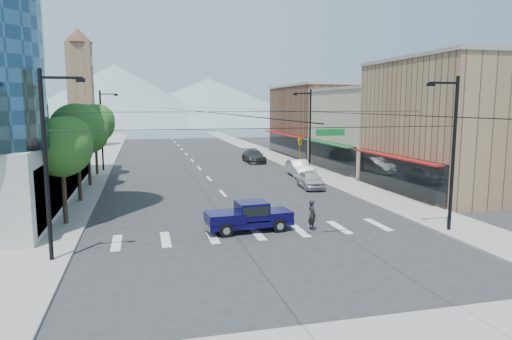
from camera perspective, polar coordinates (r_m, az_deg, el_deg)
The scene contains 21 objects.
ground at distance 25.39m, azimuth 1.35°, elevation -8.78°, with size 160.00×160.00×0.00m, color #28282B.
sidewalk_left at distance 64.07m, azimuth -18.93°, elevation 1.11°, with size 4.00×120.00×0.15m, color gray.
sidewalk_right at distance 66.45m, azimuth 2.16°, elevation 1.78°, with size 4.00×120.00×0.15m, color gray.
shop_near at distance 42.68m, azimuth 24.39°, elevation 4.86°, with size 12.00×14.00×11.00m, color #8C6B4C.
shop_mid at distance 54.38m, azimuth 15.14°, elevation 4.79°, with size 12.00×14.00×9.00m, color tan.
shop_far at distance 68.76m, azimuth 8.63°, elevation 6.02°, with size 12.00×18.00×10.00m, color brown.
clock_tower at distance 86.07m, azimuth -21.07°, elevation 9.74°, with size 4.80×4.80×20.40m.
mountain_left at distance 173.66m, azimuth -17.10°, elevation 8.93°, with size 80.00×80.00×22.00m, color gray.
mountain_right at distance 185.33m, azimuth -5.93°, elevation 8.55°, with size 90.00×90.00×18.00m, color gray.
tree_near at distance 29.96m, azimuth -22.87°, elevation 2.91°, with size 3.65×3.64×6.71m.
tree_midnear at distance 36.84m, azimuth -21.29°, elevation 4.78°, with size 4.09×4.09×7.52m.
tree_midfar at distance 43.82m, azimuth -20.13°, elevation 4.49°, with size 3.65×3.64×6.71m.
tree_far at distance 50.75m, azimuth -19.35°, elevation 5.63°, with size 4.09×4.09×7.52m.
signal_rig at distance 23.55m, azimuth 2.48°, elevation 1.45°, with size 21.80×0.20×9.00m.
lamp_pole_nw at distance 53.64m, azimuth -18.61°, elevation 5.08°, with size 2.00×0.25×9.00m.
lamp_pole_ne at distance 48.61m, azimuth 6.63°, elevation 5.17°, with size 2.00×0.25×9.00m.
pickup_truck at distance 27.01m, azimuth -0.95°, elevation -5.74°, with size 5.27×2.30×1.75m.
pedestrian at distance 27.47m, azimuth 7.02°, elevation -5.59°, with size 0.65×0.43×1.80m, color black.
parked_car_near at distance 41.12m, azimuth 6.82°, elevation -1.20°, with size 1.81×4.51×1.54m, color silver.
parked_car_mid at distance 48.03m, azimuth 5.37°, elevation 0.26°, with size 1.81×5.19×1.71m, color silver.
parked_car_far at distance 59.44m, azimuth -0.29°, elevation 1.76°, with size 2.29×5.64×1.64m, color #2E2E30.
Camera 1 is at (-6.48, -23.42, 7.36)m, focal length 32.00 mm.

